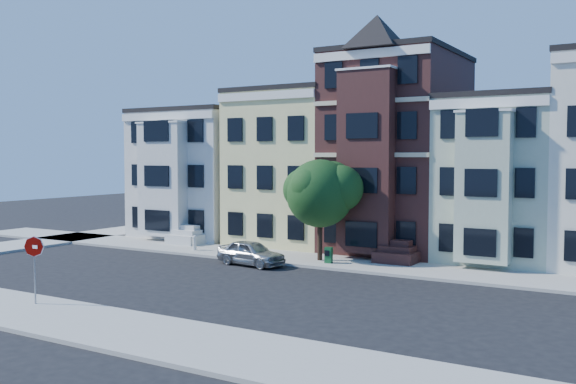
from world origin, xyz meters
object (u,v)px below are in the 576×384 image
Objects in this scene: street_tree at (320,198)px; newspaper_box at (329,255)px; parked_car at (251,253)px; fire_hydrant at (195,244)px; stop_sign at (35,266)px.

newspaper_box is (0.85, -0.59, -3.04)m from street_tree.
fire_hydrant is (-5.57, 2.06, -0.17)m from parked_car.
parked_car is 4.21m from newspaper_box.
parked_car is at bearing -160.03° from newspaper_box.
street_tree is 9.51× the size of fire_hydrant.
newspaper_box is 15.48m from stop_sign.
street_tree reaches higher than fire_hydrant.
stop_sign is (3.72, -14.40, 1.14)m from fire_hydrant.
fire_hydrant is at bearing 101.89° from stop_sign.
street_tree is 15.84m from stop_sign.
newspaper_box reaches higher than fire_hydrant.
newspaper_box is (3.66, 2.08, -0.11)m from parked_car.
street_tree is 3.21m from newspaper_box.
fire_hydrant is at bearing 170.45° from newspaper_box.
newspaper_box is at bearing -52.35° from parked_car.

